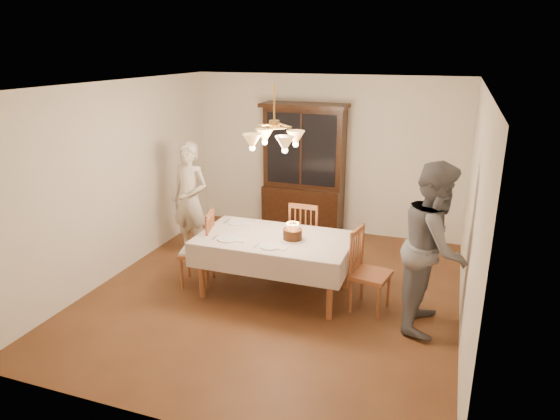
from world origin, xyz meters
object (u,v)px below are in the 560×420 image
at_px(chair_far_side, 306,239).
at_px(elderly_woman, 190,200).
at_px(china_hutch, 304,172).
at_px(birthday_cake, 293,235).
at_px(dining_table, 275,243).

xyz_separation_m(chair_far_side, elderly_woman, (-1.75, -0.12, 0.42)).
bearing_deg(chair_far_side, china_hutch, 108.51).
bearing_deg(birthday_cake, elderly_woman, 157.63).
distance_m(dining_table, elderly_woman, 1.76).
bearing_deg(chair_far_side, dining_table, -100.88).
xyz_separation_m(china_hutch, birthday_cake, (0.55, -2.27, -0.21)).
bearing_deg(elderly_woman, birthday_cake, -12.55).
relative_size(china_hutch, birthday_cake, 7.20).
bearing_deg(china_hutch, birthday_cake, -76.49).
height_order(dining_table, elderly_woman, elderly_woman).
relative_size(chair_far_side, birthday_cake, 3.33).
xyz_separation_m(dining_table, chair_far_side, (0.16, 0.85, -0.24)).
xyz_separation_m(dining_table, china_hutch, (-0.31, 2.25, 0.36)).
bearing_deg(birthday_cake, chair_far_side, 95.03).
bearing_deg(china_hutch, chair_far_side, -71.49).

